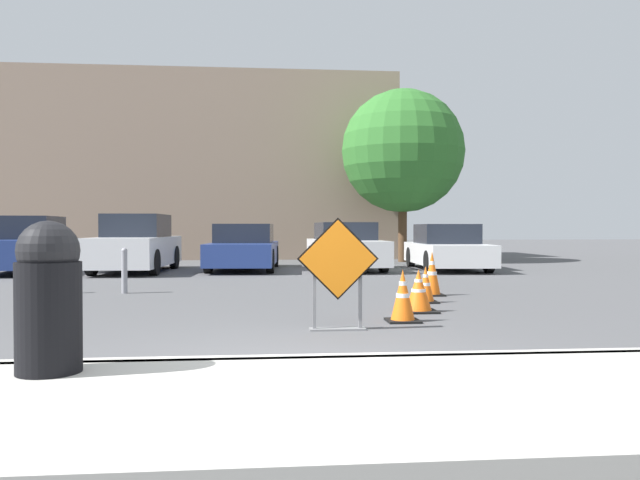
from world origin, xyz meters
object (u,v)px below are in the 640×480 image
at_px(traffic_cone_fourth, 432,274).
at_px(road_closed_sign, 338,269).
at_px(bollard_nearest, 124,269).
at_px(parked_car_fourth, 345,247).
at_px(trash_bin, 49,295).
at_px(traffic_cone_second, 419,291).
at_px(traffic_cone_nearest, 403,296).
at_px(traffic_cone_third, 426,285).
at_px(bollard_second, 32,264).
at_px(parked_car_third, 244,248).
at_px(parked_car_nearest, 26,247).
at_px(parked_car_second, 136,245).
at_px(parked_car_fifth, 447,249).

bearing_deg(traffic_cone_fourth, road_closed_sign, -120.66).
bearing_deg(bollard_nearest, road_closed_sign, -52.68).
height_order(parked_car_fourth, trash_bin, parked_car_fourth).
relative_size(road_closed_sign, traffic_cone_second, 2.17).
height_order(traffic_cone_nearest, traffic_cone_third, traffic_cone_nearest).
distance_m(traffic_cone_second, bollard_second, 7.30).
bearing_deg(bollard_second, traffic_cone_nearest, -33.05).
bearing_deg(parked_car_fourth, parked_car_third, -3.82).
bearing_deg(bollard_second, traffic_cone_third, -15.82).
bearing_deg(traffic_cone_fourth, trash_bin, -127.02).
bearing_deg(parked_car_fourth, road_closed_sign, 79.69).
xyz_separation_m(traffic_cone_nearest, parked_car_third, (-2.39, 10.49, 0.30)).
distance_m(parked_car_nearest, bollard_nearest, 7.13).
distance_m(road_closed_sign, parked_car_third, 11.20).
bearing_deg(traffic_cone_third, parked_car_third, 110.94).
bearing_deg(parked_car_fourth, bollard_second, 41.09).
height_order(parked_car_second, parked_car_fifth, parked_car_second).
bearing_deg(parked_car_second, traffic_cone_nearest, 121.26).
relative_size(traffic_cone_third, parked_car_fourth, 0.13).
xyz_separation_m(parked_car_second, trash_bin, (1.93, -13.10, -0.02)).
distance_m(traffic_cone_nearest, traffic_cone_second, 1.02).
bearing_deg(parked_car_nearest, traffic_cone_third, 136.72).
relative_size(traffic_cone_third, trash_bin, 0.52).
xyz_separation_m(parked_car_third, bollard_nearest, (-2.08, -6.48, -0.18)).
distance_m(road_closed_sign, traffic_cone_fourth, 4.31).
distance_m(traffic_cone_third, trash_bin, 6.79).
xyz_separation_m(traffic_cone_third, traffic_cone_fourth, (0.40, 1.06, 0.11)).
distance_m(traffic_cone_fourth, bollard_nearest, 5.79).
height_order(parked_car_third, trash_bin, parked_car_third).
relative_size(traffic_cone_nearest, parked_car_fifth, 0.15).
bearing_deg(parked_car_fourth, trash_bin, 70.97).
height_order(traffic_cone_fourth, parked_car_nearest, parked_car_nearest).
distance_m(parked_car_third, trash_bin, 13.72).
height_order(parked_car_fourth, parked_car_fifth, parked_car_fourth).
bearing_deg(road_closed_sign, traffic_cone_fourth, 59.34).
height_order(parked_car_fifth, bollard_second, parked_car_fifth).
distance_m(traffic_cone_second, bollard_nearest, 5.81).
xyz_separation_m(road_closed_sign, traffic_cone_third, (1.79, 2.64, -0.45)).
bearing_deg(bollard_nearest, traffic_cone_fourth, -9.22).
bearing_deg(bollard_second, trash_bin, -69.56).
distance_m(parked_car_third, parked_car_fourth, 3.01).
bearing_deg(parked_car_third, parked_car_fourth, -177.82).
bearing_deg(traffic_cone_nearest, traffic_cone_fourth, 67.93).
height_order(traffic_cone_fourth, parked_car_third, parked_car_third).
xyz_separation_m(traffic_cone_third, parked_car_fifth, (2.79, 8.05, 0.33)).
bearing_deg(parked_car_nearest, parked_car_third, -177.53).
height_order(road_closed_sign, parked_car_nearest, parked_car_nearest).
xyz_separation_m(traffic_cone_third, trash_bin, (-4.33, -5.21, 0.44)).
distance_m(traffic_cone_third, bollard_nearest, 5.68).
relative_size(road_closed_sign, traffic_cone_third, 2.25).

